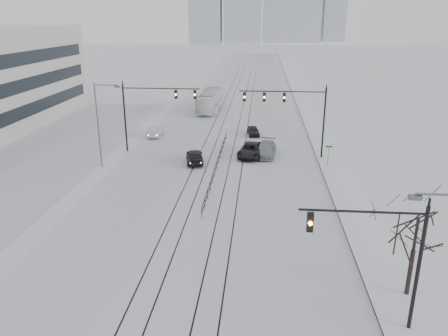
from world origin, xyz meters
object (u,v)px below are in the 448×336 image
(bare_tree, at_px, (417,226))
(sedan_sb_inner, at_px, (195,156))
(sedan_nb_front, at_px, (251,150))
(box_truck, at_px, (210,101))
(sedan_sb_outer, at_px, (156,131))
(sedan_nb_right, at_px, (266,149))
(sedan_nb_far, at_px, (253,131))
(traffic_mast_near, at_px, (387,251))

(bare_tree, distance_m, sedan_sb_inner, 28.36)
(sedan_nb_front, distance_m, box_truck, 26.85)
(sedan_nb_front, bearing_deg, sedan_sb_outer, 158.35)
(sedan_nb_right, bearing_deg, sedan_nb_front, -160.60)
(sedan_sb_outer, relative_size, sedan_nb_front, 0.78)
(bare_tree, height_order, sedan_nb_far, bare_tree)
(traffic_mast_near, xyz_separation_m, sedan_nb_far, (-7.28, 38.71, -3.94))
(sedan_nb_right, bearing_deg, sedan_sb_outer, 158.87)
(bare_tree, relative_size, sedan_sb_inner, 1.35)
(sedan_nb_right, height_order, box_truck, box_truck)
(box_truck, bearing_deg, traffic_mast_near, 107.82)
(sedan_sb_inner, distance_m, sedan_sb_outer, 12.93)
(sedan_sb_inner, distance_m, sedan_nb_right, 8.56)
(bare_tree, bearing_deg, sedan_sb_inner, 124.43)
(sedan_sb_outer, relative_size, sedan_nb_far, 1.18)
(sedan_nb_front, bearing_deg, box_truck, 116.48)
(sedan_sb_inner, height_order, sedan_nb_far, sedan_sb_inner)
(sedan_sb_outer, bearing_deg, traffic_mast_near, 116.72)
(sedan_sb_outer, height_order, sedan_nb_front, sedan_nb_front)
(traffic_mast_near, distance_m, sedan_sb_inner, 29.70)
(sedan_nb_right, distance_m, sedan_nb_far, 9.34)
(bare_tree, relative_size, sedan_nb_right, 1.15)
(traffic_mast_near, relative_size, sedan_nb_front, 1.27)
(traffic_mast_near, bearing_deg, sedan_nb_right, 100.75)
(sedan_nb_far, bearing_deg, sedan_sb_inner, -125.20)
(sedan_sb_outer, bearing_deg, sedan_nb_right, 150.88)
(traffic_mast_near, bearing_deg, sedan_nb_front, 104.08)
(sedan_nb_right, bearing_deg, sedan_nb_far, 106.15)
(sedan_sb_outer, bearing_deg, sedan_nb_far, -175.10)
(sedan_nb_far, bearing_deg, sedan_sb_outer, 178.22)
(box_truck, bearing_deg, sedan_nb_far, 118.40)
(sedan_sb_inner, height_order, sedan_nb_front, sedan_sb_inner)
(sedan_sb_outer, xyz_separation_m, sedan_nb_front, (13.15, -7.96, 0.06))
(bare_tree, bearing_deg, box_truck, 108.71)
(traffic_mast_near, height_order, box_truck, traffic_mast_near)
(sedan_nb_right, relative_size, box_truck, 0.43)
(traffic_mast_near, height_order, sedan_nb_far, traffic_mast_near)
(sedan_nb_right, distance_m, box_truck, 27.01)
(sedan_nb_right, bearing_deg, traffic_mast_near, -73.44)
(sedan_sb_inner, xyz_separation_m, sedan_sb_outer, (-6.97, 10.89, -0.06))
(sedan_sb_inner, bearing_deg, sedan_nb_front, -165.90)
(sedan_nb_right, bearing_deg, box_truck, 116.46)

